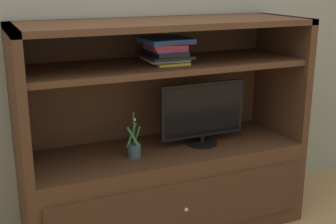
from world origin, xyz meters
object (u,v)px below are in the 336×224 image
object	(u,v)px
magazine_stack	(165,50)
potted_plant	(134,149)
tv_monitor	(203,113)
media_console	(164,165)

from	to	relation	value
magazine_stack	potted_plant	bearing A→B (deg)	-162.79
potted_plant	tv_monitor	bearing A→B (deg)	4.49
media_console	magazine_stack	bearing A→B (deg)	-45.56
media_console	potted_plant	xyz separation A→B (m)	(-0.23, -0.08, 0.17)
media_console	magazine_stack	world-z (taller)	media_console
media_console	potted_plant	size ratio (longest dim) A/B	6.26
media_console	tv_monitor	distance (m)	0.42
tv_monitor	magazine_stack	bearing A→B (deg)	171.86
media_console	tv_monitor	xyz separation A→B (m)	(0.25, -0.04, 0.33)
tv_monitor	potted_plant	world-z (taller)	tv_monitor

